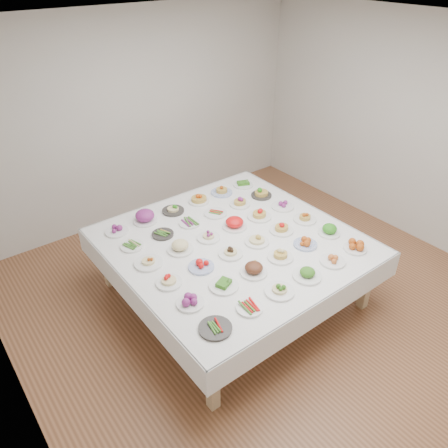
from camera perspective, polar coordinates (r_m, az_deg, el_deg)
room_envelope at (r=4.07m, az=5.66°, el=10.32°), size 5.02×5.02×2.81m
display_table at (r=4.62m, az=1.14°, el=-2.80°), size 2.42×2.42×0.75m
dish_0 at (r=3.60m, az=-1.15°, el=-13.34°), size 0.27×0.27×0.06m
dish_1 at (r=3.77m, az=3.36°, el=-10.74°), size 0.23×0.23×0.06m
dish_2 at (r=3.93m, az=7.30°, el=-8.16°), size 0.27×0.27×0.14m
dish_3 at (r=4.14m, az=10.86°, el=-6.14°), size 0.27×0.27×0.14m
dish_4 at (r=4.38m, az=14.02°, el=-4.51°), size 0.25×0.25×0.09m
dish_5 at (r=4.62m, az=16.83°, el=-2.68°), size 0.24×0.24×0.11m
dish_6 at (r=3.80m, az=-4.45°, el=-9.89°), size 0.24×0.24×0.10m
dish_7 at (r=3.97m, az=-0.04°, el=-7.71°), size 0.27×0.27×0.11m
dish_8 at (r=4.11m, az=3.93°, el=-5.54°), size 0.29×0.29×0.16m
dish_9 at (r=4.33m, az=7.40°, el=-3.87°), size 0.25×0.25×0.13m
dish_10 at (r=4.56m, az=10.60°, el=-2.31°), size 0.24×0.24×0.10m
dish_11 at (r=4.79m, az=13.61°, el=-0.73°), size 0.23×0.23×0.12m
dish_12 at (r=4.03m, az=-7.23°, el=-7.16°), size 0.24×0.24×0.12m
dish_13 at (r=4.19m, az=-3.01°, el=-5.25°), size 0.25×0.25×0.10m
dish_14 at (r=4.35m, az=0.87°, el=-3.53°), size 0.24×0.24×0.11m
dish_15 at (r=4.52m, az=4.33°, el=-1.77°), size 0.25×0.25×0.14m
dish_16 at (r=4.73m, az=7.55°, el=-0.28°), size 0.26×0.26×0.14m
dish_17 at (r=4.97m, az=10.54°, el=0.99°), size 0.25×0.25×0.13m
dish_18 at (r=4.28m, az=-9.88°, el=-4.57°), size 0.27×0.27×0.13m
dish_19 at (r=4.42m, az=-5.76°, el=-2.73°), size 0.26×0.26×0.15m
dish_20 at (r=4.58m, az=-2.04°, el=-1.40°), size 0.24×0.24×0.12m
dish_21 at (r=4.75m, az=1.39°, el=0.39°), size 0.26×0.26×0.17m
dish_22 at (r=4.95m, az=4.66°, el=1.54°), size 0.27×0.27×0.15m
dish_23 at (r=5.19m, az=7.68°, el=2.60°), size 0.26×0.26×0.11m
dish_24 at (r=4.57m, az=-11.93°, el=-2.74°), size 0.24×0.24×0.05m
dish_25 at (r=4.70m, az=-8.02°, el=-1.25°), size 0.23×0.23×0.05m
dish_26 at (r=4.85m, az=-4.53°, el=0.24°), size 0.23×0.23×0.06m
dish_27 at (r=5.02m, az=-1.11°, el=1.48°), size 0.26×0.26×0.05m
dish_28 at (r=5.18m, az=2.10°, el=3.00°), size 0.24×0.24×0.13m
dish_29 at (r=5.39m, az=4.93°, el=4.37°), size 0.27×0.25×0.16m
dish_30 at (r=4.82m, az=-13.87°, el=-0.62°), size 0.25×0.25×0.10m
dish_31 at (r=4.93m, az=-10.30°, el=1.13°), size 0.28×0.28×0.17m
dish_32 at (r=5.09m, az=-6.69°, el=2.14°), size 0.25×0.25×0.12m
dish_33 at (r=5.25m, az=-3.29°, el=3.55°), size 0.24×0.24×0.15m
dish_34 at (r=5.44m, az=-0.30°, el=4.62°), size 0.26×0.26×0.14m
dish_35 at (r=5.63m, az=2.53°, el=5.44°), size 0.25×0.25×0.11m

